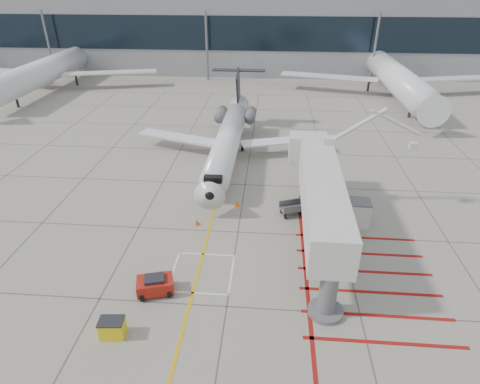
# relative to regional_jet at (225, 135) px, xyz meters

# --- Properties ---
(ground_plane) EXTENTS (260.00, 260.00, 0.00)m
(ground_plane) POSITION_rel_regional_jet_xyz_m (2.29, -15.64, -3.63)
(ground_plane) COLOR gray
(ground_plane) RESTS_ON ground
(regional_jet) EXTENTS (22.37, 28.03, 7.27)m
(regional_jet) POSITION_rel_regional_jet_xyz_m (0.00, 0.00, 0.00)
(regional_jet) COLOR white
(regional_jet) RESTS_ON ground_plane
(jet_bridge) EXTENTS (8.89, 18.38, 7.31)m
(jet_bridge) POSITION_rel_regional_jet_xyz_m (8.31, -13.40, 0.02)
(jet_bridge) COLOR silver
(jet_bridge) RESTS_ON ground_plane
(pushback_tug) EXTENTS (2.54, 1.95, 1.31)m
(pushback_tug) POSITION_rel_regional_jet_xyz_m (-2.33, -18.77, -2.98)
(pushback_tug) COLOR #A71C10
(pushback_tug) RESTS_ON ground_plane
(spill_bin) EXTENTS (1.41, 1.01, 1.16)m
(spill_bin) POSITION_rel_regional_jet_xyz_m (-3.79, -22.35, -3.05)
(spill_bin) COLOR yellow
(spill_bin) RESTS_ON ground_plane
(baggage_cart) EXTENTS (2.20, 1.80, 1.20)m
(baggage_cart) POSITION_rel_regional_jet_xyz_m (6.55, -8.67, -3.04)
(baggage_cart) COLOR #4F4F53
(baggage_cart) RESTS_ON ground_plane
(ground_power_unit) EXTENTS (2.75, 1.68, 2.13)m
(ground_power_unit) POSITION_rel_regional_jet_xyz_m (11.26, -9.68, -2.57)
(ground_power_unit) COLOR beige
(ground_power_unit) RESTS_ON ground_plane
(cone_nose) EXTENTS (0.37, 0.37, 0.52)m
(cone_nose) POSITION_rel_regional_jet_xyz_m (-1.11, -10.83, -3.37)
(cone_nose) COLOR #E4510C
(cone_nose) RESTS_ON ground_plane
(cone_side) EXTENTS (0.38, 0.38, 0.53)m
(cone_side) POSITION_rel_regional_jet_xyz_m (1.88, -7.65, -3.37)
(cone_side) COLOR orange
(cone_side) RESTS_ON ground_plane
(terminal_building) EXTENTS (180.00, 28.00, 14.00)m
(terminal_building) POSITION_rel_regional_jet_xyz_m (12.29, 54.36, 3.37)
(terminal_building) COLOR gray
(terminal_building) RESTS_ON ground_plane
(terminal_glass_band) EXTENTS (180.00, 0.10, 6.00)m
(terminal_glass_band) POSITION_rel_regional_jet_xyz_m (12.29, 40.31, 4.37)
(terminal_glass_band) COLOR black
(terminal_glass_band) RESTS_ON ground_plane
(bg_aircraft_b) EXTENTS (35.46, 39.40, 11.82)m
(bg_aircraft_b) POSITION_rel_regional_jet_xyz_m (-33.51, 30.36, 2.28)
(bg_aircraft_b) COLOR silver
(bg_aircraft_b) RESTS_ON ground_plane
(bg_aircraft_c) EXTENTS (35.75, 39.72, 11.92)m
(bg_aircraft_c) POSITION_rel_regional_jet_xyz_m (23.74, 30.36, 2.32)
(bg_aircraft_c) COLOR silver
(bg_aircraft_c) RESTS_ON ground_plane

